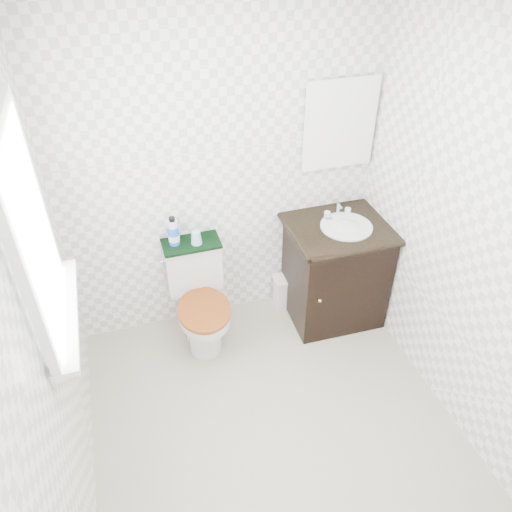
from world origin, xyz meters
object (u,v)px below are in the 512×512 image
toilet (199,301)px  trash_bin (285,291)px  mouthwash_bottle (173,232)px  vanity (336,269)px  cup (196,238)px

toilet → trash_bin: 0.75m
mouthwash_bottle → trash_bin: bearing=-0.6°
trash_bin → mouthwash_bottle: bearing=179.4°
toilet → trash_bin: toilet is taller
trash_bin → vanity: bearing=-31.8°
toilet → cup: (0.04, 0.10, 0.48)m
toilet → cup: cup is taller
trash_bin → cup: bearing=-177.3°
trash_bin → toilet: bearing=-169.7°
trash_bin → cup: size_ratio=2.91×
mouthwash_bottle → cup: bearing=-15.8°
trash_bin → mouthwash_bottle: (-0.83, 0.01, 0.72)m
mouthwash_bottle → vanity: bearing=-10.2°
trash_bin → cup: cup is taller
toilet → trash_bin: (0.72, 0.13, -0.19)m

